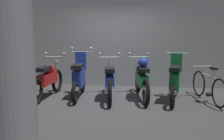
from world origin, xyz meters
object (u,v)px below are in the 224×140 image
bicycle (208,87)px  motorbike_slot_2 (110,80)px  motorbike_slot_1 (79,78)px  support_pillar (8,44)px  motorbike_slot_3 (142,78)px  motorbike_slot_4 (175,81)px  motorbike_slot_0 (48,79)px

bicycle → motorbike_slot_2: bearing=-178.7°
motorbike_slot_1 → motorbike_slot_2: size_ratio=0.87×
motorbike_slot_2 → support_pillar: size_ratio=0.60×
motorbike_slot_3 → motorbike_slot_4: 0.83m
motorbike_slot_1 → bicycle: motorbike_slot_1 is taller
motorbike_slot_3 → motorbike_slot_4: motorbike_slot_4 is taller
support_pillar → bicycle: bearing=49.1°
motorbike_slot_2 → bicycle: size_ratio=1.15×
motorbike_slot_4 → support_pillar: 4.40m
motorbike_slot_1 → motorbike_slot_3: (1.62, 0.08, 0.00)m
motorbike_slot_4 → bicycle: size_ratio=0.99×
motorbike_slot_0 → motorbike_slot_3: same height
motorbike_slot_2 → support_pillar: (-0.71, -3.60, 1.13)m
bicycle → motorbike_slot_4: bearing=-173.4°
motorbike_slot_0 → motorbike_slot_2: same height
motorbike_slot_3 → motorbike_slot_4: (0.82, -0.16, -0.00)m
motorbike_slot_3 → motorbike_slot_2: bearing=-171.7°
bicycle → support_pillar: (-3.16, -3.65, 1.26)m
motorbike_slot_3 → bicycle: 1.65m
support_pillar → motorbike_slot_3: bearing=67.8°
motorbike_slot_4 → bicycle: (0.82, 0.09, -0.16)m
motorbike_slot_2 → support_pillar: bearing=-101.1°
motorbike_slot_2 → bicycle: (2.45, 0.06, -0.13)m
motorbike_slot_2 → motorbike_slot_4: bearing=-1.4°
motorbike_slot_2 → support_pillar: support_pillar is taller
motorbike_slot_2 → bicycle: 2.46m
motorbike_slot_1 → motorbike_slot_4: motorbike_slot_1 is taller
motorbike_slot_0 → motorbike_slot_2: (1.61, 0.10, 0.00)m
motorbike_slot_1 → support_pillar: bearing=-88.4°
motorbike_slot_3 → support_pillar: support_pillar is taller
motorbike_slot_1 → support_pillar: 3.80m
motorbike_slot_0 → motorbike_slot_4: 3.24m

